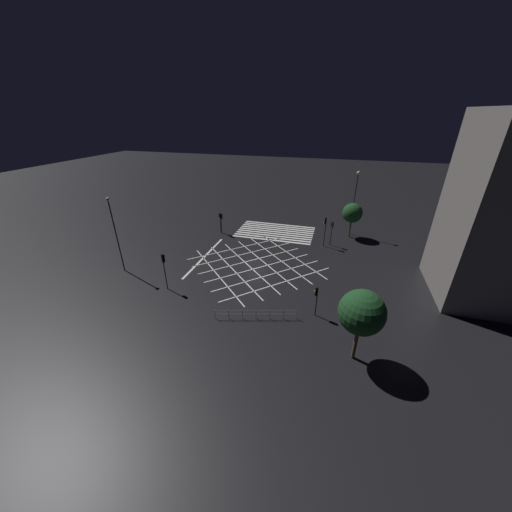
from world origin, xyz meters
TOP-DOWN VIEW (x-y plane):
  - ground_plane at (0.00, 0.00)m, footprint 200.00×200.00m
  - road_markings at (0.33, -7.81)m, footprint 19.10×25.29m
  - traffic_light_se_cross at (8.78, -8.97)m, footprint 0.36×0.39m
  - traffic_light_nw_main at (-8.62, 8.82)m, footprint 0.39×0.36m
  - traffic_light_se_main at (8.29, -8.46)m, footprint 0.39×0.36m
  - traffic_light_sw_cross at (-9.24, -8.81)m, footprint 0.36×0.39m
  - traffic_light_sw_main at (-8.22, -8.20)m, footprint 0.39×0.36m
  - traffic_light_ne_cross at (8.14, 8.61)m, footprint 0.36×0.39m
  - street_lamp_east at (-12.07, -14.26)m, footprint 0.51×0.51m
  - street_lamp_west at (15.78, 6.46)m, footprint 0.43×0.43m
  - street_tree_near at (-12.27, 13.55)m, footprint 3.59×3.59m
  - street_tree_far at (-12.03, -13.08)m, footprint 3.09×3.09m
  - pedestrian_railing at (-3.16, 10.99)m, footprint 7.78×2.27m

SIDE VIEW (x-z plane):
  - ground_plane at x=0.00m, z-range 0.00..0.00m
  - road_markings at x=0.33m, z-range 0.00..0.01m
  - pedestrian_railing at x=-3.16m, z-range 0.14..1.19m
  - traffic_light_nw_main at x=-8.62m, z-range 0.72..4.07m
  - traffic_light_se_cross at x=8.78m, z-range 0.74..4.19m
  - traffic_light_se_main at x=8.29m, z-range 0.77..4.35m
  - traffic_light_sw_cross at x=-9.24m, z-range 0.81..4.58m
  - traffic_light_ne_cross at x=8.14m, z-range 0.94..5.38m
  - traffic_light_sw_main at x=-8.22m, z-range 0.97..5.55m
  - street_tree_far at x=-12.03m, z-range 1.24..6.85m
  - street_tree_near at x=-12.27m, z-range 1.42..7.90m
  - street_lamp_west at x=15.78m, z-range 1.26..10.85m
  - street_lamp_east at x=-12.07m, z-range 1.86..12.14m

